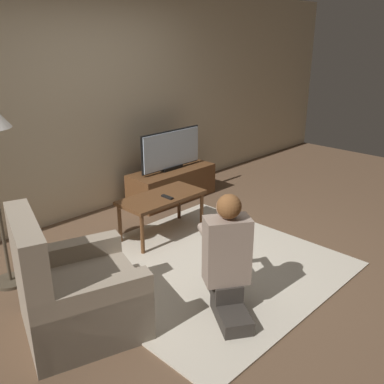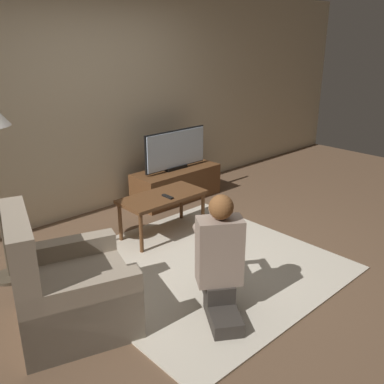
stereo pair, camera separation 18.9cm
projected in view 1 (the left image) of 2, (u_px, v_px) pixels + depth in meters
ground_plane at (205, 266)px, 4.03m from camera, size 10.00×10.00×0.00m
wall_back at (82, 105)px, 4.84m from camera, size 10.00×0.06×2.60m
rug at (205, 266)px, 4.02m from camera, size 2.23×2.18×0.02m
tv_stand at (172, 184)px, 5.60m from camera, size 1.19×0.46×0.41m
tv at (171, 150)px, 5.44m from camera, size 0.96×0.08×0.51m
coffee_table at (162, 200)px, 4.51m from camera, size 0.93×0.44×0.46m
armchair at (75, 295)px, 3.08m from camera, size 1.01×1.00×0.94m
person_kneeling at (227, 256)px, 3.21m from camera, size 0.63×0.78×0.97m
remote at (167, 197)px, 4.43m from camera, size 0.04×0.15×0.02m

